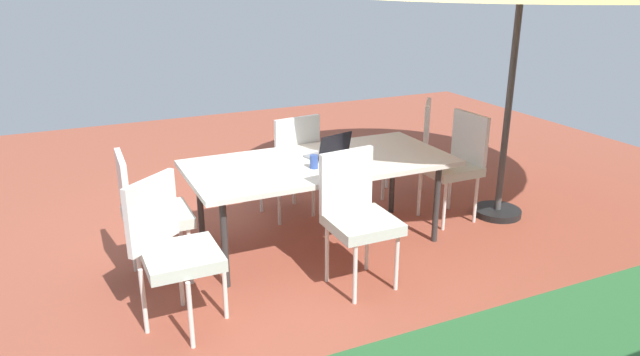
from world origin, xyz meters
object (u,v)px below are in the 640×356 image
(chair_west, at_px, (455,161))
(chair_east, at_px, (148,210))
(chair_northeast, at_px, (173,246))
(chair_southwest, at_px, (411,144))
(cup, at_px, (314,162))
(chair_south, at_px, (290,160))
(dining_table, at_px, (320,166))
(laptop, at_px, (329,152))
(chair_north, at_px, (357,213))

(chair_west, height_order, chair_east, same)
(chair_east, relative_size, chair_northeast, 1.00)
(chair_southwest, bearing_deg, chair_east, -38.75)
(cup, bearing_deg, chair_south, -98.62)
(dining_table, xyz_separation_m, cup, (0.12, 0.15, 0.10))
(dining_table, relative_size, chair_southwest, 2.16)
(laptop, bearing_deg, chair_south, -96.05)
(dining_table, distance_m, laptop, 0.15)
(chair_west, distance_m, chair_southwest, 0.65)
(chair_east, distance_m, chair_southwest, 2.75)
(chair_south, height_order, cup, chair_south)
(chair_southwest, distance_m, chair_south, 1.30)
(chair_west, relative_size, chair_northeast, 1.00)
(chair_southwest, xyz_separation_m, chair_south, (1.30, -0.01, 0.00))
(chair_north, relative_size, chair_south, 1.00)
(chair_east, bearing_deg, laptop, -86.36)
(chair_north, bearing_deg, chair_northeast, 173.02)
(laptop, bearing_deg, chair_west, 162.53)
(chair_south, bearing_deg, chair_east, 18.53)
(chair_west, distance_m, chair_northeast, 2.76)
(chair_west, xyz_separation_m, cup, (1.47, 0.15, 0.24))
(chair_north, bearing_deg, dining_table, 81.42)
(chair_east, distance_m, laptop, 1.49)
(dining_table, distance_m, chair_west, 1.35)
(dining_table, bearing_deg, chair_west, 179.94)
(dining_table, distance_m, cup, 0.22)
(cup, bearing_deg, chair_north, 100.55)
(chair_west, distance_m, chair_south, 1.50)
(chair_northeast, relative_size, cup, 9.35)
(dining_table, distance_m, chair_east, 1.38)
(chair_east, height_order, chair_south, same)
(dining_table, bearing_deg, chair_east, 0.58)
(chair_southwest, xyz_separation_m, cup, (1.42, 0.80, 0.24))
(chair_east, bearing_deg, chair_south, -62.30)
(chair_southwest, height_order, laptop, chair_southwest)
(cup, bearing_deg, chair_southwest, -150.49)
(laptop, xyz_separation_m, cup, (0.23, 0.20, 0.01))
(chair_west, height_order, cup, chair_west)
(chair_northeast, distance_m, laptop, 1.61)
(chair_east, relative_size, chair_north, 1.00)
(chair_southwest, height_order, chair_north, same)
(chair_east, relative_size, chair_southwest, 1.00)
(chair_north, distance_m, laptop, 0.77)
(chair_north, xyz_separation_m, cup, (0.10, -0.53, 0.24))
(chair_northeast, relative_size, laptop, 2.62)
(chair_south, height_order, laptop, chair_south)
(cup, bearing_deg, chair_east, -6.42)
(chair_northeast, xyz_separation_m, laptop, (-1.43, -0.72, 0.23))
(chair_north, height_order, cup, chair_north)
(chair_east, relative_size, cup, 9.35)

